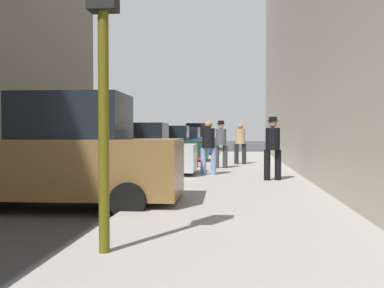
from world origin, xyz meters
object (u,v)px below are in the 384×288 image
parked_bronze_suv (65,156)px  pedestrian_in_tan_coat (240,141)px  traffic_light (103,20)px  pedestrian_in_jeans (208,145)px  parked_blue_sedan (181,142)px  parked_dark_green_sedan (165,146)px  parked_white_van (197,137)px  pedestrian_with_fedora (273,145)px  parked_silver_sedan (132,152)px  fire_hydrant (195,158)px  pedestrian_with_beanie (221,142)px  parked_gray_coupe (191,141)px

parked_bronze_suv → pedestrian_in_tan_coat: parked_bronze_suv is taller
traffic_light → pedestrian_in_jeans: (0.62, 8.81, -1.65)m
parked_blue_sedan → traffic_light: (1.85, -21.35, 1.91)m
parked_dark_green_sedan → pedestrian_in_tan_coat: bearing=-27.6°
parked_white_van → pedestrian_with_fedora: 25.35m
parked_silver_sedan → parked_dark_green_sedan: size_ratio=1.00×
pedestrian_in_tan_coat → fire_hydrant: bearing=-132.7°
parked_dark_green_sedan → traffic_light: (1.85, -15.28, 1.91)m
parked_silver_sedan → traffic_light: 9.20m
pedestrian_in_jeans → pedestrian_with_fedora: pedestrian_with_fedora is taller
parked_dark_green_sedan → pedestrian_with_beanie: 4.82m
parked_dark_green_sedan → fire_hydrant: parked_dark_green_sedan is taller
pedestrian_with_fedora → traffic_light: bearing=-108.6°
parked_bronze_suv → pedestrian_in_jeans: 5.94m
parked_bronze_suv → parked_white_van: 29.04m
parked_white_van → traffic_light: size_ratio=1.29×
parked_silver_sedan → fire_hydrant: parked_silver_sedan is taller
parked_bronze_suv → pedestrian_with_fedora: parked_bronze_suv is taller
parked_bronze_suv → pedestrian_in_jeans: (2.47, 5.40, 0.07)m
pedestrian_in_jeans → traffic_light: bearing=-94.0°
parked_blue_sedan → pedestrian_with_beanie: (2.78, -10.00, 0.29)m
parked_silver_sedan → pedestrian_with_fedora: bearing=-17.0°
parked_white_van → pedestrian_with_fedora: parked_white_van is taller
parked_dark_green_sedan → parked_gray_coupe: same height
parked_bronze_suv → parked_silver_sedan: (0.00, 5.40, -0.18)m
parked_blue_sedan → parked_gray_coupe: 5.65m
parked_dark_green_sedan → parked_white_van: 17.18m
parked_bronze_suv → pedestrian_in_jeans: parked_bronze_suv is taller
parked_silver_sedan → parked_blue_sedan: 12.54m
pedestrian_with_fedora → parked_silver_sedan: bearing=163.0°
parked_dark_green_sedan → pedestrian_with_fedora: pedestrian_with_fedora is taller
parked_silver_sedan → pedestrian_with_beanie: size_ratio=2.39×
fire_hydrant → pedestrian_with_fedora: size_ratio=0.40×
pedestrian_in_jeans → parked_silver_sedan: bearing=-179.9°
parked_white_van → pedestrian_with_fedora: (4.36, -24.98, 0.10)m
parked_silver_sedan → pedestrian_in_jeans: pedestrian_in_jeans is taller
pedestrian_in_tan_coat → pedestrian_with_beanie: 2.22m
pedestrian_with_beanie → pedestrian_with_fedora: size_ratio=1.00×
traffic_light → pedestrian_in_tan_coat: traffic_light is taller
parked_dark_green_sedan → parked_bronze_suv: bearing=-90.0°
traffic_light → pedestrian_with_fedora: traffic_light is taller
parked_blue_sedan → parked_white_van: size_ratio=0.91×
pedestrian_with_beanie → pedestrian_in_jeans: (-0.31, -2.53, -0.03)m
traffic_light → pedestrian_with_beanie: size_ratio=2.03×
parked_gray_coupe → pedestrian_with_fedora: bearing=-77.4°
pedestrian_in_tan_coat → pedestrian_in_jeans: 4.74m
parked_bronze_suv → pedestrian_with_fedora: size_ratio=2.62×
parked_white_van → fire_hydrant: (1.80, -20.88, -0.54)m
parked_gray_coupe → pedestrian_with_beanie: 15.90m
parked_white_van → fire_hydrant: 20.97m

